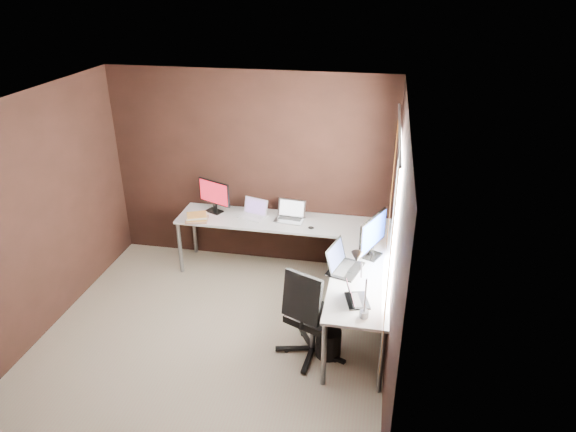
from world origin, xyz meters
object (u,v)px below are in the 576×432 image
object	(u,v)px
monitor_right	(373,234)
wastebasket	(328,342)
drawer_pedestal	(356,272)
book_stack	(197,217)
desk_lamp	(359,275)
monitor_left	(214,194)
laptop_black_big	(342,264)
office_chair	(311,329)
laptop_white	(254,213)
laptop_black_small	(355,298)
laptop_silver	(290,215)

from	to	relation	value
monitor_right	wastebasket	bearing A→B (deg)	-180.00
drawer_pedestal	book_stack	size ratio (longest dim) A/B	1.94
desk_lamp	monitor_right	bearing A→B (deg)	81.78
drawer_pedestal	monitor_left	distance (m)	2.03
laptop_black_big	wastebasket	xyz separation A→B (m)	(-0.06, -0.49, -0.64)
office_chair	laptop_white	bearing A→B (deg)	145.72
laptop_white	wastebasket	distance (m)	2.02
book_stack	desk_lamp	world-z (taller)	desk_lamp
laptop_black_big	desk_lamp	world-z (taller)	desk_lamp
laptop_black_small	wastebasket	world-z (taller)	laptop_black_small
office_chair	wastebasket	distance (m)	0.23
wastebasket	monitor_right	bearing A→B (deg)	66.45
drawer_pedestal	laptop_black_big	distance (m)	0.83
laptop_black_big	monitor_left	bearing A→B (deg)	73.62
office_chair	wastebasket	world-z (taller)	office_chair
laptop_black_big	laptop_black_small	distance (m)	0.59
monitor_left	laptop_black_big	bearing A→B (deg)	-8.44
desk_lamp	laptop_silver	bearing A→B (deg)	114.49
monitor_left	desk_lamp	distance (m)	2.67
monitor_left	laptop_white	distance (m)	0.56
monitor_left	laptop_black_big	xyz separation A→B (m)	(1.73, -1.10, -0.18)
drawer_pedestal	wastebasket	world-z (taller)	drawer_pedestal
wastebasket	book_stack	bearing A→B (deg)	144.51
laptop_black_big	laptop_white	bearing A→B (deg)	65.02
laptop_black_small	monitor_left	bearing A→B (deg)	33.88
laptop_silver	book_stack	bearing A→B (deg)	-161.29
laptop_black_big	desk_lamp	xyz separation A→B (m)	(0.21, -0.72, 0.33)
monitor_left	desk_lamp	xyz separation A→B (m)	(1.94, -1.82, 0.15)
wastebasket	laptop_black_big	bearing A→B (deg)	83.02
monitor_left	desk_lamp	world-z (taller)	desk_lamp
laptop_black_small	desk_lamp	size ratio (longest dim) A/B	0.53
laptop_black_small	wastebasket	distance (m)	0.67
laptop_white	laptop_black_small	xyz separation A→B (m)	(1.38, -1.62, -0.00)
laptop_black_big	wastebasket	size ratio (longest dim) A/B	1.63
laptop_black_small	book_stack	size ratio (longest dim) A/B	1.06
office_chair	wastebasket	bearing A→B (deg)	29.02
monitor_right	laptop_white	bearing A→B (deg)	87.56
monitor_left	book_stack	distance (m)	0.38
laptop_silver	laptop_black_big	world-z (taller)	laptop_black_big
drawer_pedestal	laptop_black_small	bearing A→B (deg)	-87.99
laptop_black_small	monitor_right	bearing A→B (deg)	-22.68
drawer_pedestal	desk_lamp	size ratio (longest dim) A/B	0.97
laptop_black_small	office_chair	distance (m)	0.63
drawer_pedestal	book_stack	world-z (taller)	book_stack
monitor_right	laptop_silver	size ratio (longest dim) A/B	1.45
laptop_silver	laptop_black_small	xyz separation A→B (m)	(0.91, -1.62, -0.01)
monitor_right	laptop_silver	distance (m)	1.29
laptop_silver	office_chair	distance (m)	1.71
monitor_right	laptop_black_small	xyz separation A→B (m)	(-0.12, -0.88, -0.23)
drawer_pedestal	laptop_black_small	xyz separation A→B (m)	(0.04, -1.22, 0.47)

